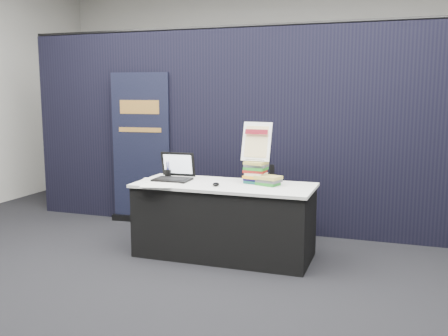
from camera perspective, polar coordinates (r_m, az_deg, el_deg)
floor at (r=4.72m, az=-2.20°, el=-11.96°), size 8.00×8.00×0.00m
wall_back at (r=8.28m, az=7.94°, el=9.21°), size 8.00×0.02×3.50m
drape_partition at (r=5.96m, az=3.33°, el=4.20°), size 6.00×0.08×2.40m
display_table at (r=5.10m, az=0.02°, el=-5.95°), size 1.80×0.75×0.75m
laptop at (r=5.26m, az=-5.72°, el=-0.65°), size 0.38×0.31×0.28m
mouse at (r=4.91m, az=-0.93°, el=-1.87°), size 0.09×0.12×0.03m
brochure_left at (r=5.32m, az=-7.96°, el=-1.28°), size 0.29×0.23×0.00m
brochure_mid at (r=5.12m, az=-7.16°, el=-1.67°), size 0.40×0.37×0.00m
brochure_right at (r=4.96m, az=-7.63°, el=-2.01°), size 0.35×0.29×0.00m
pen_cup at (r=5.40m, az=-6.42°, el=-0.65°), size 0.08×0.08×0.09m
book_stack_tall at (r=5.04m, az=3.61°, el=-0.51°), size 0.22×0.18×0.22m
book_stack_short at (r=4.96m, az=5.03°, el=-1.43°), size 0.27×0.24×0.09m
info_sign at (r=5.03m, az=3.74°, el=2.98°), size 0.30×0.15×0.41m
pullup_banner at (r=6.45m, az=-9.45°, el=1.27°), size 0.81×0.17×1.91m
stacking_chair at (r=5.82m, az=6.59°, el=-3.35°), size 0.41×0.41×0.82m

